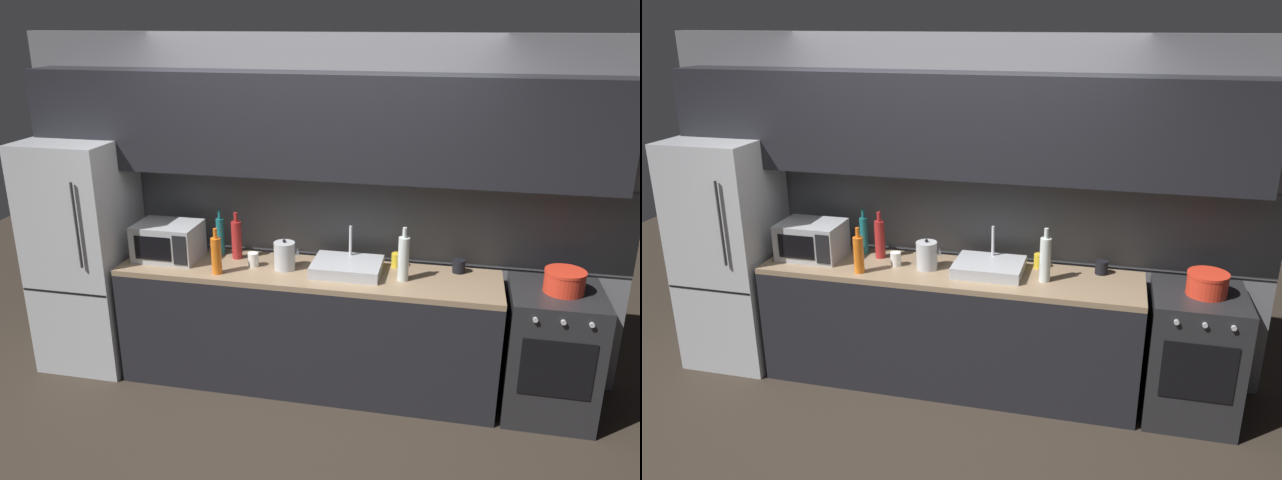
% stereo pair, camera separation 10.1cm
% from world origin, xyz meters
% --- Properties ---
extents(ground_plane, '(10.00, 10.00, 0.00)m').
position_xyz_m(ground_plane, '(0.00, 0.00, 0.00)').
color(ground_plane, '#2D261E').
extents(back_wall, '(4.45, 0.44, 2.50)m').
position_xyz_m(back_wall, '(0.00, 1.20, 1.55)').
color(back_wall, slate).
rests_on(back_wall, ground).
extents(counter_run, '(2.71, 0.60, 0.90)m').
position_xyz_m(counter_run, '(0.00, 0.90, 0.45)').
color(counter_run, black).
rests_on(counter_run, ground).
extents(refrigerator, '(0.68, 0.69, 1.77)m').
position_xyz_m(refrigerator, '(-1.73, 0.90, 0.88)').
color(refrigerator, '#B7BABF').
rests_on(refrigerator, ground).
extents(oven_range, '(0.60, 0.62, 0.90)m').
position_xyz_m(oven_range, '(1.69, 0.90, 0.45)').
color(oven_range, '#232326').
rests_on(oven_range, ground).
extents(microwave, '(0.46, 0.35, 0.27)m').
position_xyz_m(microwave, '(-1.05, 0.92, 1.04)').
color(microwave, '#A8AAAF').
rests_on(microwave, counter_run).
extents(sink_basin, '(0.48, 0.38, 0.30)m').
position_xyz_m(sink_basin, '(0.28, 0.93, 0.94)').
color(sink_basin, '#ADAFB5').
rests_on(sink_basin, counter_run).
extents(kettle, '(0.19, 0.15, 0.22)m').
position_xyz_m(kettle, '(-0.16, 0.90, 1.00)').
color(kettle, '#B7BABF').
rests_on(kettle, counter_run).
extents(wine_bottle_teal, '(0.06, 0.06, 0.35)m').
position_xyz_m(wine_bottle_teal, '(-0.71, 1.08, 1.05)').
color(wine_bottle_teal, '#19666B').
rests_on(wine_bottle_teal, counter_run).
extents(wine_bottle_red, '(0.08, 0.08, 0.35)m').
position_xyz_m(wine_bottle_red, '(-0.56, 1.03, 1.05)').
color(wine_bottle_red, '#A82323').
rests_on(wine_bottle_red, counter_run).
extents(wine_bottle_orange, '(0.07, 0.07, 0.33)m').
position_xyz_m(wine_bottle_orange, '(-0.60, 0.72, 1.04)').
color(wine_bottle_orange, orange).
rests_on(wine_bottle_orange, counter_run).
extents(wine_bottle_clear, '(0.08, 0.08, 0.38)m').
position_xyz_m(wine_bottle_clear, '(0.68, 0.88, 1.06)').
color(wine_bottle_clear, silver).
rests_on(wine_bottle_clear, counter_run).
extents(mug_dark, '(0.09, 0.09, 0.09)m').
position_xyz_m(mug_dark, '(1.05, 1.10, 0.95)').
color(mug_dark, black).
rests_on(mug_dark, counter_run).
extents(mug_yellow, '(0.08, 0.08, 0.10)m').
position_xyz_m(mug_yellow, '(0.61, 1.11, 0.95)').
color(mug_yellow, gold).
rests_on(mug_yellow, counter_run).
extents(mug_white, '(0.08, 0.08, 0.10)m').
position_xyz_m(mug_white, '(-0.40, 0.90, 0.95)').
color(mug_white, silver).
rests_on(mug_white, counter_run).
extents(cooking_pot, '(0.26, 0.26, 0.15)m').
position_xyz_m(cooking_pot, '(1.72, 0.90, 0.98)').
color(cooking_pot, red).
rests_on(cooking_pot, oven_range).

